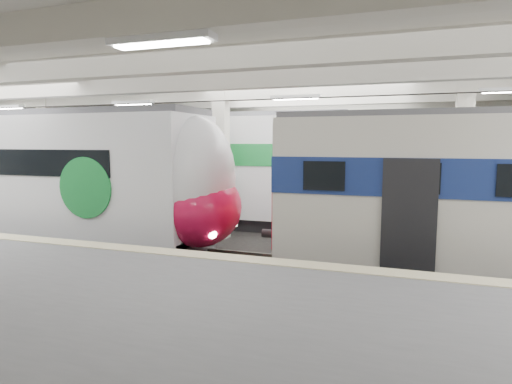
% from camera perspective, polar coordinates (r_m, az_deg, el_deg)
% --- Properties ---
extents(station_hall, '(36.00, 24.00, 5.75)m').
position_cam_1_polar(station_hall, '(10.19, 0.27, 5.06)').
color(station_hall, black).
rests_on(station_hall, ground).
extents(modern_emu, '(14.13, 2.92, 4.54)m').
position_cam_1_polar(modern_emu, '(15.81, -24.84, 1.35)').
color(modern_emu, white).
rests_on(modern_emu, ground).
extents(far_train, '(14.90, 3.13, 4.71)m').
position_cam_1_polar(far_train, '(19.34, -10.15, 3.31)').
color(far_train, white).
rests_on(far_train, ground).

